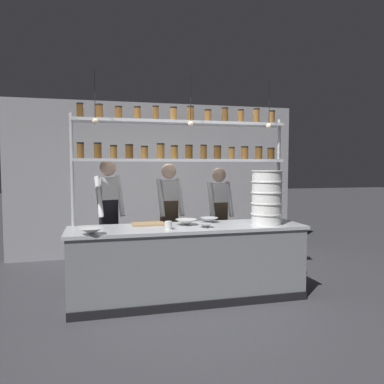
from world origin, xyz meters
name	(u,v)px	position (x,y,z in m)	size (l,w,h in m)	color
ground_plane	(188,299)	(0.00, 0.00, 0.00)	(40.00, 40.00, 0.00)	#3D3D42
back_wall	(157,180)	(0.00, 2.48, 1.40)	(5.31, 0.12, 2.81)	#939399
prep_counter	(188,263)	(0.00, 0.00, 0.46)	(2.91, 0.76, 0.92)	gray
spice_shelf_unit	(182,145)	(0.00, 0.33, 1.93)	(2.79, 0.28, 2.44)	#B7BABF
chef_left	(109,213)	(-0.94, 0.74, 1.02)	(0.41, 0.35, 1.75)	black
chef_center	(169,214)	(-0.09, 0.81, 0.98)	(0.39, 0.32, 1.69)	black
chef_right	(219,215)	(0.67, 0.83, 0.93)	(0.37, 0.29, 1.63)	black
container_stack	(267,197)	(1.00, -0.09, 1.26)	(0.40, 0.40, 0.68)	white
cutting_board	(148,224)	(-0.47, 0.20, 0.93)	(0.40, 0.26, 0.02)	#A88456
prep_bowl_near_left	(209,220)	(0.34, 0.22, 0.95)	(0.23, 0.23, 0.06)	silver
prep_bowl_center_front	(206,226)	(0.19, -0.15, 0.94)	(0.17, 0.17, 0.05)	#B2B7BC
prep_bowl_center_back	(186,222)	(-0.01, 0.08, 0.96)	(0.27, 0.27, 0.07)	silver
prep_bowl_near_right	(91,231)	(-1.15, -0.30, 0.95)	(0.26, 0.26, 0.07)	silver
serving_cup_front	(168,225)	(-0.28, -0.17, 0.97)	(0.09, 0.09, 0.10)	silver
pendant_light_row	(188,121)	(0.00, 0.00, 2.20)	(2.22, 0.07, 0.62)	black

